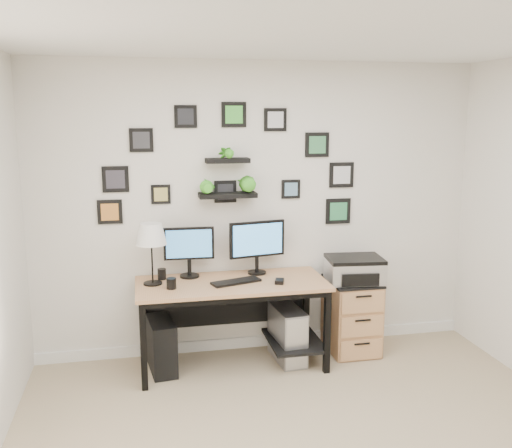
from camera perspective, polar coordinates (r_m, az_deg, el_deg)
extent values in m
plane|color=white|center=(3.15, 8.43, 19.16)|extent=(4.00, 4.00, 0.00)
plane|color=silver|center=(5.12, 0.33, 1.49)|extent=(4.00, 0.00, 4.00)
cube|color=white|center=(5.45, 0.35, -11.61)|extent=(4.00, 0.03, 0.10)
cube|color=tan|center=(4.83, -2.43, -5.98)|extent=(1.60, 0.70, 0.03)
cube|color=black|center=(4.85, -2.43, -6.43)|extent=(1.54, 0.64, 0.05)
cube|color=black|center=(5.23, -3.00, -7.82)|extent=(1.44, 0.02, 0.41)
cube|color=black|center=(5.13, 3.81, -11.54)|extent=(0.45, 0.63, 0.03)
cube|color=black|center=(4.62, -11.19, -11.95)|extent=(0.05, 0.05, 0.72)
cube|color=black|center=(5.18, -11.27, -9.38)|extent=(0.05, 0.05, 0.72)
cube|color=black|center=(4.86, 7.12, -10.66)|extent=(0.05, 0.05, 0.72)
cube|color=black|center=(5.39, 5.05, -8.39)|extent=(0.05, 0.05, 0.72)
cylinder|color=black|center=(5.00, -6.66, -5.18)|extent=(0.18, 0.18, 0.02)
cylinder|color=black|center=(4.98, -6.68, -4.35)|extent=(0.04, 0.04, 0.15)
cube|color=black|center=(4.92, -6.73, -1.94)|extent=(0.43, 0.05, 0.28)
cube|color=#3F8CCC|center=(4.90, -6.72, -1.99)|extent=(0.39, 0.02, 0.24)
cylinder|color=black|center=(5.07, 0.09, -4.87)|extent=(0.19, 0.19, 0.02)
cylinder|color=black|center=(5.05, 0.09, -4.08)|extent=(0.04, 0.04, 0.15)
cube|color=black|center=(4.99, 0.11, -1.52)|extent=(0.51, 0.12, 0.32)
cube|color=#3F8CCC|center=(4.98, 0.19, -1.56)|extent=(0.45, 0.09, 0.27)
cube|color=black|center=(4.80, -2.00, -5.79)|extent=(0.44, 0.25, 0.02)
cube|color=black|center=(4.79, 2.37, -5.75)|extent=(0.10, 0.12, 0.03)
cylinder|color=black|center=(4.84, -10.27, -5.86)|extent=(0.16, 0.16, 0.01)
cylinder|color=black|center=(4.78, -10.37, -3.15)|extent=(0.01, 0.01, 0.47)
cone|color=white|center=(4.74, -10.45, -0.98)|extent=(0.25, 0.25, 0.18)
cylinder|color=black|center=(4.68, -8.46, -5.90)|extent=(0.08, 0.08, 0.09)
cylinder|color=black|center=(4.95, -9.40, -4.96)|extent=(0.07, 0.07, 0.09)
cube|color=black|center=(4.98, -9.42, -11.88)|extent=(0.25, 0.47, 0.44)
cube|color=gray|center=(5.11, 3.15, -10.91)|extent=(0.25, 0.50, 0.48)
cube|color=silver|center=(4.90, 4.12, -11.91)|extent=(0.19, 0.03, 0.45)
cube|color=tan|center=(5.34, 9.51, -9.09)|extent=(0.42, 0.50, 0.65)
cube|color=black|center=(5.24, 9.63, -5.64)|extent=(0.43, 0.51, 0.02)
cube|color=tan|center=(5.20, 10.48, -12.27)|extent=(0.39, 0.02, 0.18)
cylinder|color=black|center=(5.16, 10.56, -11.71)|extent=(0.14, 0.02, 0.02)
cube|color=tan|center=(5.12, 10.56, -10.04)|extent=(0.39, 0.02, 0.18)
cylinder|color=black|center=(5.08, 10.65, -9.46)|extent=(0.14, 0.02, 0.02)
cube|color=tan|center=(5.04, 10.65, -7.74)|extent=(0.39, 0.02, 0.18)
cylinder|color=black|center=(5.01, 10.74, -7.13)|extent=(0.14, 0.02, 0.02)
cube|color=silver|center=(5.17, 9.81, -4.64)|extent=(0.52, 0.42, 0.19)
cube|color=black|center=(5.15, 9.85, -3.46)|extent=(0.52, 0.42, 0.03)
cube|color=black|center=(5.00, 10.42, -5.54)|extent=(0.33, 0.05, 0.11)
cube|color=black|center=(4.95, -2.86, 2.91)|extent=(0.50, 0.18, 0.04)
cube|color=black|center=(4.91, -2.87, 6.36)|extent=(0.38, 0.15, 0.04)
imported|color=green|center=(4.91, -4.84, 4.64)|extent=(0.15, 0.12, 0.27)
imported|color=green|center=(4.96, -0.93, 4.74)|extent=(0.15, 0.15, 0.27)
imported|color=green|center=(4.90, -2.89, 8.08)|extent=(0.13, 0.09, 0.25)
cube|color=black|center=(5.06, 1.94, 10.38)|extent=(0.20, 0.02, 0.20)
cube|color=#BCBBC2|center=(5.05, 1.97, 10.38)|extent=(0.14, 0.00, 0.14)
cube|color=black|center=(5.31, 8.21, 1.28)|extent=(0.23, 0.02, 0.23)
cube|color=#308551|center=(5.30, 8.25, 1.26)|extent=(0.16, 0.00, 0.16)
cube|color=black|center=(4.93, -11.41, 8.23)|extent=(0.20, 0.02, 0.20)
cube|color=#2F2F33|center=(4.91, -11.40, 8.22)|extent=(0.14, 0.00, 0.14)
cube|color=black|center=(4.94, -7.06, 10.62)|extent=(0.19, 0.02, 0.19)
cube|color=black|center=(4.93, -7.04, 10.62)|extent=(0.13, 0.00, 0.13)
cube|color=black|center=(5.02, -3.09, 3.26)|extent=(0.19, 0.02, 0.19)
cube|color=#242428|center=(5.01, -3.07, 3.24)|extent=(0.14, 0.00, 0.14)
cube|color=black|center=(5.14, 3.50, 3.50)|extent=(0.17, 0.02, 0.17)
cube|color=#5E86A4|center=(5.13, 3.53, 3.49)|extent=(0.12, 0.00, 0.12)
cube|color=black|center=(4.97, -9.50, 2.95)|extent=(0.17, 0.02, 0.17)
cube|color=tan|center=(4.96, -9.50, 2.93)|extent=(0.12, 0.00, 0.12)
cube|color=black|center=(4.95, -13.88, 4.37)|extent=(0.22, 0.02, 0.22)
cube|color=#322F39|center=(4.94, -13.88, 4.35)|extent=(0.15, 0.00, 0.15)
cube|color=black|center=(5.18, 6.12, 7.88)|extent=(0.22, 0.02, 0.22)
cube|color=#397F4F|center=(5.17, 6.16, 7.88)|extent=(0.15, 0.00, 0.15)
cube|color=black|center=(5.28, 8.54, 4.88)|extent=(0.23, 0.02, 0.23)
cube|color=silver|center=(5.27, 8.58, 4.87)|extent=(0.16, 0.00, 0.16)
cube|color=black|center=(4.99, -2.23, 10.88)|extent=(0.22, 0.02, 0.22)
cube|color=green|center=(4.98, -2.21, 10.88)|extent=(0.15, 0.00, 0.15)
cube|color=black|center=(5.00, -14.41, 1.19)|extent=(0.21, 0.02, 0.21)
cube|color=#CA7B2F|center=(4.98, -14.41, 1.16)|extent=(0.14, 0.00, 0.14)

